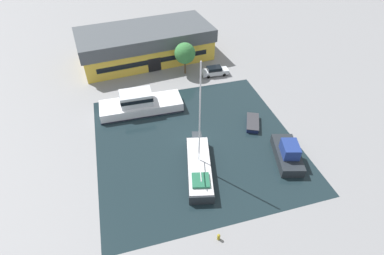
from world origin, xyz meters
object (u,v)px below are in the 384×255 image
Objects in this scene: quay_tree_near_building at (185,53)px; motor_cruiser at (140,104)px; small_dinghy at (253,123)px; cabin_boat at (288,153)px; parked_car at (215,71)px; sailboat_moored at (199,166)px; warehouse_building at (146,44)px.

motor_cruiser is (-9.49, -8.93, -2.79)m from quay_tree_near_building.
cabin_boat is (1.37, -7.43, 0.61)m from small_dinghy.
quay_tree_near_building is 13.32m from motor_cruiser.
quay_tree_near_building reaches higher than parked_car.
warehouse_building is at bearing 105.85° from sailboat_moored.
warehouse_building is 34.60m from cabin_boat.
quay_tree_near_building is at bearing 121.64° from cabin_boat.
quay_tree_near_building is 23.79m from sailboat_moored.
quay_tree_near_building is 1.34× the size of small_dinghy.
parked_car is at bearing 79.39° from sailboat_moored.
sailboat_moored is at bearing -100.60° from quay_tree_near_building.
motor_cruiser reaches higher than cabin_boat.
small_dinghy is (0.69, -14.87, -0.45)m from parked_car.
cabin_boat is at bearing 7.48° from sailboat_moored.
motor_cruiser is 2.88× the size of small_dinghy.
warehouse_building is 27.31m from small_dinghy.
parked_car is at bearing -63.60° from motor_cruiser.
parked_car is at bearing 110.70° from cabin_boat.
parked_car is 1.11× the size of small_dinghy.
warehouse_building reaches higher than quay_tree_near_building.
motor_cruiser is at bearing -108.60° from warehouse_building.
parked_car is (10.76, -9.78, -2.22)m from warehouse_building.
sailboat_moored is 3.37× the size of small_dinghy.
motor_cruiser is at bearing -2.97° from small_dinghy.
motor_cruiser is at bearing 152.53° from cabin_boat.
sailboat_moored is 11.46m from cabin_boat.
warehouse_building is 31.04m from sailboat_moored.
motor_cruiser is (-5.15, 14.24, 0.41)m from sailboat_moored.
cabin_boat is (11.40, -1.15, 0.20)m from sailboat_moored.
motor_cruiser is (-14.50, -6.91, 0.38)m from parked_car.
quay_tree_near_building is 0.82× the size of cabin_boat.
warehouse_building is at bearing 127.22° from cabin_boat.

